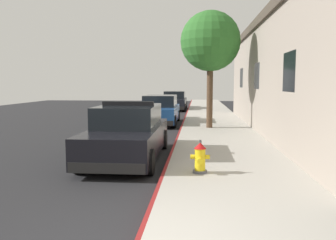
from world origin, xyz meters
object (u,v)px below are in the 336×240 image
Objects in this scene: parked_car_silver_ahead at (160,110)px; street_tree at (210,42)px; fire_hydrant at (200,158)px; police_cruiser at (128,134)px; parked_car_dark_far at (175,101)px.

parked_car_silver_ahead is 4.97m from street_tree.
parked_car_silver_ahead is at bearing 134.28° from street_tree.
parked_car_silver_ahead is 11.10m from fire_hydrant.
parked_car_silver_ahead is at bearing 90.17° from police_cruiser.
parked_car_silver_ahead is 6.37× the size of fire_hydrant.
police_cruiser is at bearing -112.32° from street_tree.
street_tree is (2.46, -12.72, 3.33)m from parked_car_dark_far.
street_tree is at bearing -79.05° from parked_car_dark_far.
parked_car_silver_ahead is 0.92× the size of street_tree.
fire_hydrant is at bearing -79.10° from parked_car_silver_ahead.
street_tree is at bearing -45.72° from parked_car_silver_ahead.
parked_car_dark_far is (0.09, 18.93, -0.00)m from police_cruiser.
parked_car_dark_far is 6.37× the size of fire_hydrant.
parked_car_silver_ahead and parked_car_dark_far have the same top height.
police_cruiser reaches higher than parked_car_dark_far.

